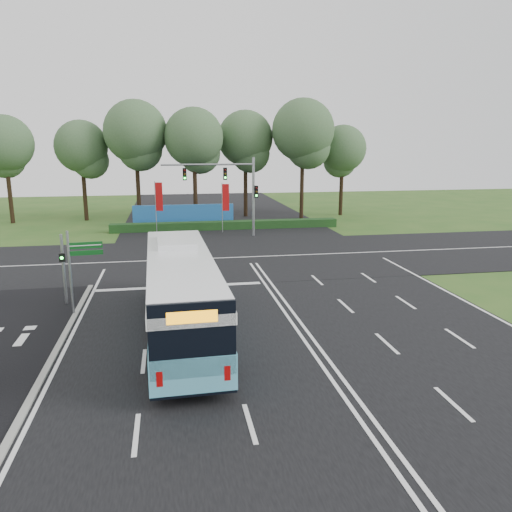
# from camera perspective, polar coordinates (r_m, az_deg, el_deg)

# --- Properties ---
(ground) EXTENTS (120.00, 120.00, 0.00)m
(ground) POSITION_cam_1_polar(r_m,az_deg,el_deg) (25.19, 3.07, -6.22)
(ground) COLOR #2B531B
(ground) RESTS_ON ground
(road_main) EXTENTS (20.00, 120.00, 0.04)m
(road_main) POSITION_cam_1_polar(r_m,az_deg,el_deg) (25.18, 3.07, -6.17)
(road_main) COLOR black
(road_main) RESTS_ON ground
(road_cross) EXTENTS (120.00, 14.00, 0.05)m
(road_cross) POSITION_cam_1_polar(r_m,az_deg,el_deg) (36.53, -1.15, -0.15)
(road_cross) COLOR black
(road_cross) RESTS_ON ground
(kerb_strip) EXTENTS (0.25, 18.00, 0.12)m
(kerb_strip) POSITION_cam_1_polar(r_m,az_deg,el_deg) (22.26, -21.62, -9.58)
(kerb_strip) COLOR gray
(kerb_strip) RESTS_ON ground
(city_bus) EXTENTS (3.16, 13.25, 3.78)m
(city_bus) POSITION_cam_1_polar(r_m,az_deg,el_deg) (21.77, -8.58, -4.15)
(city_bus) COLOR #57AFCB
(city_bus) RESTS_ON ground
(pedestrian_signal) EXTENTS (0.33, 0.43, 3.71)m
(pedestrian_signal) POSITION_cam_1_polar(r_m,az_deg,el_deg) (27.27, -21.15, -1.16)
(pedestrian_signal) COLOR gray
(pedestrian_signal) RESTS_ON ground
(street_sign) EXTENTS (1.62, 0.25, 4.16)m
(street_sign) POSITION_cam_1_polar(r_m,az_deg,el_deg) (25.32, -19.76, -0.72)
(street_sign) COLOR gray
(street_sign) RESTS_ON ground
(banner_flag_left) EXTENTS (0.69, 0.24, 4.84)m
(banner_flag_left) POSITION_cam_1_polar(r_m,az_deg,el_deg) (46.56, -11.12, 6.30)
(banner_flag_left) COLOR gray
(banner_flag_left) RESTS_ON ground
(banner_flag_mid) EXTENTS (0.68, 0.13, 4.64)m
(banner_flag_mid) POSITION_cam_1_polar(r_m,az_deg,el_deg) (46.52, -3.59, 6.36)
(banner_flag_mid) COLOR gray
(banner_flag_mid) RESTS_ON ground
(traffic_light_gantry) EXTENTS (8.41, 0.28, 7.00)m
(traffic_light_gantry) POSITION_cam_1_polar(r_m,az_deg,el_deg) (44.20, -2.61, 8.17)
(traffic_light_gantry) COLOR gray
(traffic_light_gantry) RESTS_ON ground
(hedge) EXTENTS (22.00, 1.20, 0.80)m
(hedge) POSITION_cam_1_polar(r_m,az_deg,el_deg) (48.63, -3.41, 3.52)
(hedge) COLOR #133312
(hedge) RESTS_ON ground
(blue_hoarding) EXTENTS (10.00, 0.30, 2.20)m
(blue_hoarding) POSITION_cam_1_polar(r_m,az_deg,el_deg) (50.71, -8.26, 4.59)
(blue_hoarding) COLOR #1E5DA4
(blue_hoarding) RESTS_ON ground
(eucalyptus_row) EXTENTS (41.49, 9.11, 12.94)m
(eucalyptus_row) POSITION_cam_1_polar(r_m,az_deg,el_deg) (54.89, -7.08, 13.23)
(eucalyptus_row) COLOR black
(eucalyptus_row) RESTS_ON ground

